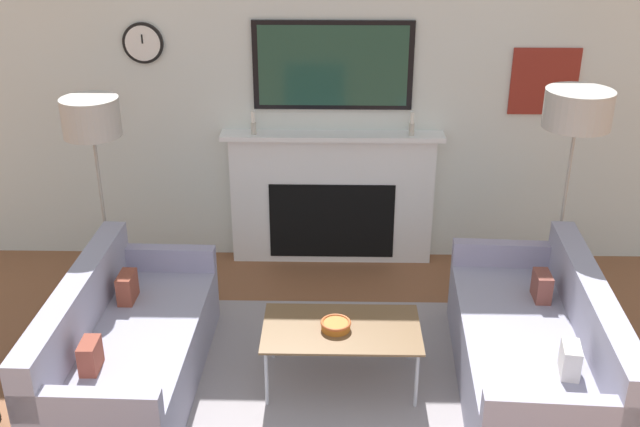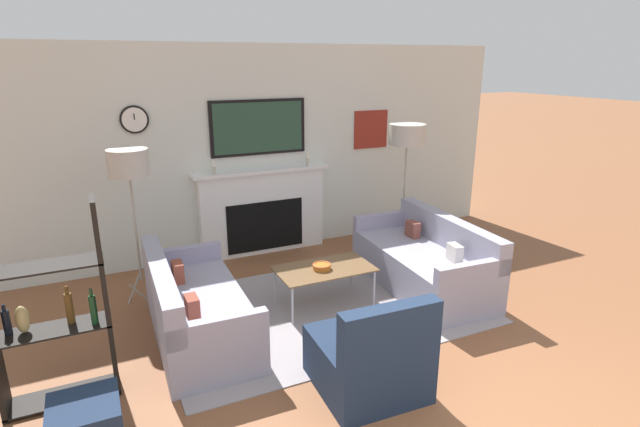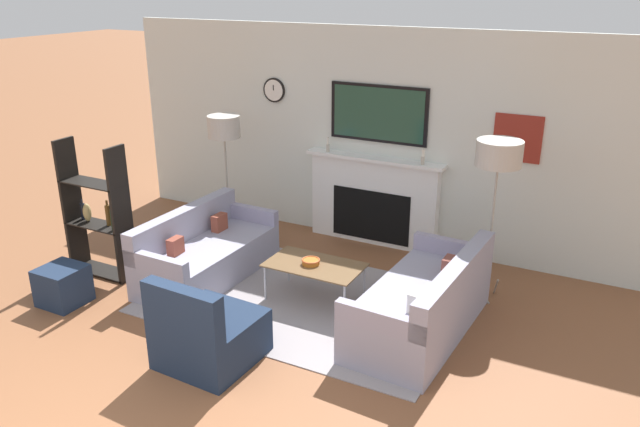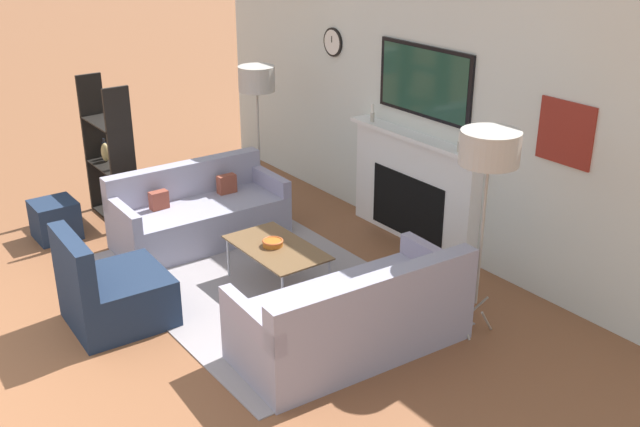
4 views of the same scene
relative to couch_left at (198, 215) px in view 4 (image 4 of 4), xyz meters
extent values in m
cube|color=silver|center=(1.30, 1.94, 1.07)|extent=(7.29, 0.07, 2.70)
cube|color=white|center=(1.30, 1.82, 0.27)|extent=(1.68, 0.16, 1.10)
cube|color=black|center=(1.30, 1.74, 0.11)|extent=(1.04, 0.01, 0.66)
cube|color=white|center=(1.30, 1.80, 0.84)|extent=(1.80, 0.22, 0.04)
cylinder|color=#B2AD9E|center=(0.67, 1.77, 0.91)|extent=(0.04, 0.04, 0.10)
cylinder|color=white|center=(0.67, 1.77, 1.01)|extent=(0.03, 0.03, 0.09)
cylinder|color=#B2AD9E|center=(1.93, 1.77, 0.91)|extent=(0.04, 0.04, 0.10)
cylinder|color=white|center=(1.93, 1.77, 1.01)|extent=(0.03, 0.03, 0.09)
cube|color=black|center=(1.30, 1.89, 1.39)|extent=(1.26, 0.04, 0.70)
cube|color=#1E4233|center=(1.30, 1.87, 1.39)|extent=(1.18, 0.01, 0.63)
cylinder|color=black|center=(-0.19, 1.89, 1.56)|extent=(0.32, 0.02, 0.32)
cylinder|color=silver|center=(-0.19, 1.87, 1.56)|extent=(0.28, 0.00, 0.28)
cube|color=black|center=(-0.19, 1.87, 1.60)|extent=(0.01, 0.00, 0.07)
cube|color=maroon|center=(2.97, 1.89, 1.27)|extent=(0.53, 0.02, 0.53)
cube|color=gray|center=(1.30, 0.00, -0.27)|extent=(3.21, 2.15, 0.01)
cube|color=#9795AA|center=(0.04, 0.00, -0.07)|extent=(0.83, 1.77, 0.42)
cube|color=#9795AA|center=(-0.27, 0.01, 0.32)|extent=(0.20, 1.75, 0.35)
cube|color=#9590AD|center=(0.06, 0.82, 0.23)|extent=(0.80, 0.12, 0.18)
cube|color=#9894A9|center=(0.03, -0.83, 0.23)|extent=(0.80, 0.12, 0.18)
cube|color=brown|center=(-0.07, 0.39, 0.24)|extent=(0.10, 0.20, 0.20)
cube|color=brown|center=(-0.08, -0.39, 0.23)|extent=(0.10, 0.19, 0.18)
cube|color=#9795AA|center=(2.55, 0.00, -0.05)|extent=(0.94, 1.89, 0.46)
cube|color=#9795AA|center=(2.89, -0.02, 0.35)|extent=(0.26, 1.85, 0.34)
cube|color=#9894A9|center=(2.51, -0.87, 0.27)|extent=(0.85, 0.15, 0.18)
cube|color=#9891AC|center=(2.60, 0.87, 0.27)|extent=(0.85, 0.15, 0.18)
cube|color=beige|center=(2.66, -0.42, 0.27)|extent=(0.13, 0.20, 0.18)
cube|color=brown|center=(2.70, 0.40, 0.27)|extent=(0.10, 0.19, 0.19)
cube|color=#1C2B43|center=(1.07, -1.32, -0.07)|extent=(0.81, 0.83, 0.42)
cube|color=#1C2B43|center=(1.06, -1.65, 0.36)|extent=(0.78, 0.17, 0.44)
cube|color=brown|center=(1.37, 0.08, 0.13)|extent=(1.01, 0.58, 0.02)
cylinder|color=#B7B7BC|center=(0.91, -0.17, -0.08)|extent=(0.02, 0.02, 0.40)
cylinder|color=#B7B7BC|center=(1.83, -0.17, -0.08)|extent=(0.02, 0.02, 0.40)
cylinder|color=#B7B7BC|center=(0.91, 0.33, -0.08)|extent=(0.02, 0.02, 0.40)
cylinder|color=#B7B7BC|center=(1.83, 0.33, -0.08)|extent=(0.02, 0.02, 0.40)
cylinder|color=#B6621D|center=(1.33, 0.06, 0.17)|extent=(0.18, 0.18, 0.05)
torus|color=#C25827|center=(1.33, 0.06, 0.19)|extent=(0.19, 0.19, 0.02)
cylinder|color=#9E998E|center=(-0.26, 1.02, -0.15)|extent=(0.09, 0.23, 0.26)
cylinder|color=#9E998E|center=(-0.44, 1.06, -0.15)|extent=(0.17, 0.19, 0.26)
cylinder|color=#9E998E|center=(-0.39, 0.88, -0.15)|extent=(0.23, 0.07, 0.26)
cylinder|color=#9E998E|center=(-0.36, 0.99, 0.54)|extent=(0.02, 0.02, 1.13)
cylinder|color=#B2ADA3|center=(-0.36, 0.99, 1.24)|extent=(0.40, 0.40, 0.27)
cylinder|color=#9E998E|center=(3.07, 1.02, -0.15)|extent=(0.09, 0.23, 0.28)
cylinder|color=#9E998E|center=(2.88, 1.06, -0.15)|extent=(0.17, 0.19, 0.28)
cylinder|color=#9E998E|center=(2.94, 0.88, -0.15)|extent=(0.23, 0.07, 0.28)
cylinder|color=#9E998E|center=(2.96, 0.99, 0.59)|extent=(0.02, 0.02, 1.20)
cylinder|color=#B2ADA3|center=(2.96, 0.99, 1.32)|extent=(0.46, 0.46, 0.26)
cube|color=black|center=(-1.49, -0.48, 0.50)|extent=(0.04, 0.28, 1.56)
cube|color=black|center=(-0.73, -0.48, 0.50)|extent=(0.04, 0.28, 1.56)
cube|color=black|center=(-1.11, -0.48, -0.25)|extent=(0.80, 0.28, 0.02)
cube|color=black|center=(-1.11, -0.48, 0.32)|extent=(0.80, 0.28, 0.01)
cube|color=black|center=(-1.11, -0.48, 0.82)|extent=(0.80, 0.28, 0.02)
cylinder|color=black|center=(-1.39, -0.42, 0.42)|extent=(0.05, 0.05, 0.19)
cylinder|color=black|center=(-1.39, -0.42, 0.54)|extent=(0.02, 0.02, 0.05)
cylinder|color=brown|center=(-0.98, -0.43, 0.45)|extent=(0.06, 0.06, 0.24)
cylinder|color=brown|center=(-0.98, -0.43, 0.60)|extent=(0.03, 0.03, 0.06)
cylinder|color=#194223|center=(-0.82, -0.52, 0.44)|extent=(0.05, 0.05, 0.23)
cylinder|color=#194223|center=(-0.82, -0.52, 0.58)|extent=(0.02, 0.02, 0.06)
ellipsoid|color=tan|center=(-1.29, -0.45, 0.44)|extent=(0.09, 0.09, 0.21)
cube|color=#1C2B43|center=(-0.94, -1.20, -0.08)|extent=(0.43, 0.43, 0.41)
camera|label=1|loc=(1.32, -3.94, 2.77)|focal=42.00mm
camera|label=2|loc=(-0.71, -4.25, 2.22)|focal=28.00mm
camera|label=3|loc=(4.14, -5.13, 2.94)|focal=35.00mm
camera|label=4|loc=(6.53, -3.21, 3.05)|focal=42.00mm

